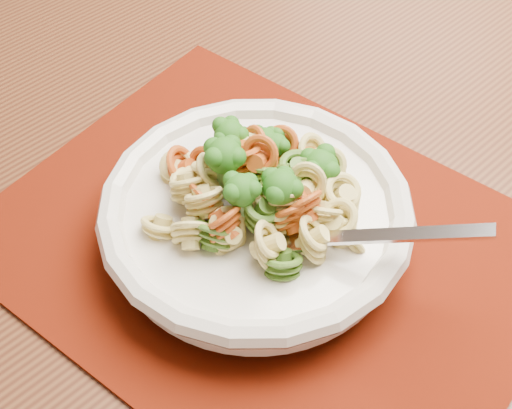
% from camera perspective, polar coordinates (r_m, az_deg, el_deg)
% --- Properties ---
extents(dining_table, '(1.51, 1.23, 0.77)m').
position_cam_1_polar(dining_table, '(0.65, 8.38, -9.48)').
color(dining_table, '#5A3219').
rests_on(dining_table, ground).
extents(placemat, '(0.46, 0.39, 0.00)m').
position_cam_1_polar(placemat, '(0.55, 0.80, -3.31)').
color(placemat, '#5F1204').
rests_on(placemat, dining_table).
extents(pasta_bowl, '(0.24, 0.24, 0.05)m').
position_cam_1_polar(pasta_bowl, '(0.53, 0.00, -0.84)').
color(pasta_bowl, silver).
rests_on(pasta_bowl, placemat).
extents(pasta_broccoli_heap, '(0.20, 0.20, 0.06)m').
position_cam_1_polar(pasta_broccoli_heap, '(0.52, 0.00, 0.43)').
color(pasta_broccoli_heap, '#DCCE6D').
rests_on(pasta_broccoli_heap, pasta_bowl).
extents(fork, '(0.18, 0.06, 0.08)m').
position_cam_1_polar(fork, '(0.50, 3.00, -2.79)').
color(fork, silver).
rests_on(fork, pasta_bowl).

